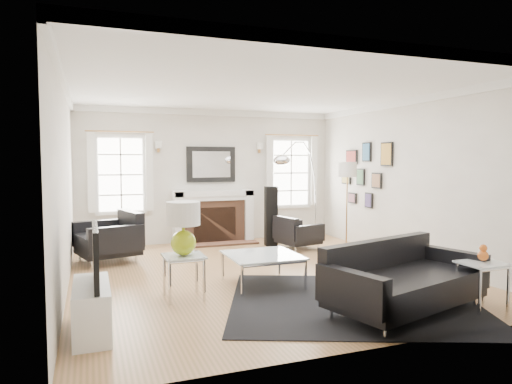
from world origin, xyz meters
name	(u,v)px	position (x,y,z in m)	size (l,w,h in m)	color
floor	(260,273)	(0.00, 0.00, 0.00)	(6.00, 6.00, 0.00)	olive
back_wall	(211,176)	(0.00, 3.00, 1.40)	(5.50, 0.04, 2.80)	silver
front_wall	(377,198)	(0.00, -3.00, 1.40)	(5.50, 0.04, 2.80)	silver
left_wall	(64,186)	(-2.75, 0.00, 1.40)	(0.04, 6.00, 2.80)	silver
right_wall	(409,180)	(2.75, 0.00, 1.40)	(0.04, 6.00, 2.80)	silver
ceiling	(260,89)	(0.00, 0.00, 2.80)	(5.50, 6.00, 0.02)	white
crown_molding	(260,93)	(0.00, 0.00, 2.74)	(5.50, 6.00, 0.12)	white
fireplace	(214,217)	(0.00, 2.79, 0.54)	(1.70, 0.69, 1.11)	white
mantel_mirror	(211,164)	(0.00, 2.95, 1.65)	(1.05, 0.07, 0.75)	black
window_left	(121,174)	(-1.85, 2.95, 1.46)	(1.24, 0.15, 1.62)	white
window_right	(291,173)	(1.85, 2.95, 1.46)	(1.24, 0.15, 1.62)	white
gallery_wall	(365,171)	(2.72, 1.30, 1.53)	(0.04, 1.73, 1.29)	black
tv_unit	(92,301)	(-2.44, -1.70, 0.33)	(0.35, 1.00, 1.09)	white
area_rug	(353,302)	(0.56, -1.74, 0.01)	(2.97, 2.47, 0.01)	black
sofa	(401,281)	(0.90, -2.21, 0.35)	(2.17, 1.43, 0.65)	black
armchair_left	(112,239)	(-2.10, 1.62, 0.39)	(1.17, 1.25, 0.71)	black
armchair_right	(296,234)	(1.34, 1.57, 0.30)	(0.86, 0.93, 0.53)	black
coffee_table	(263,257)	(-0.20, -0.63, 0.40)	(0.97, 0.97, 0.43)	silver
side_table_left	(184,264)	(-1.35, -0.87, 0.44)	(0.50, 0.50, 0.55)	silver
nesting_table	(482,272)	(1.83, -2.48, 0.44)	(0.50, 0.42, 0.55)	silver
gourd_lamp	(183,225)	(-1.35, -0.87, 0.94)	(0.42, 0.42, 0.67)	#A2BA17
orange_vase	(483,254)	(1.83, -2.48, 0.66)	(0.12, 0.12, 0.19)	#C75819
arc_floor_lamp	(300,188)	(1.56, 1.85, 1.19)	(1.55, 1.44, 2.19)	silver
stick_floor_lamp	(347,174)	(2.10, 0.95, 1.48)	(0.35, 0.35, 1.71)	#AF783C
speaker_tower	(271,216)	(1.02, 2.08, 0.60)	(0.24, 0.24, 1.20)	black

